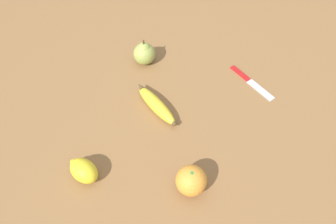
{
  "coord_description": "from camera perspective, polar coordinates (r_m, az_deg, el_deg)",
  "views": [
    {
      "loc": [
        -0.02,
        0.59,
        0.73
      ],
      "look_at": [
        0.06,
        0.03,
        0.03
      ],
      "focal_mm": 35.0,
      "sensor_mm": 36.0,
      "label": 1
    }
  ],
  "objects": [
    {
      "name": "paring_knife",
      "position": [
        1.04,
        14.08,
        5.29
      ],
      "size": [
        0.14,
        0.14,
        0.01
      ],
      "rotation": [
        0.0,
        0.0,
        0.78
      ],
      "color": "silver",
      "rests_on": "ground_plane"
    },
    {
      "name": "ground_plane",
      "position": [
        0.93,
        3.79,
        -0.11
      ],
      "size": [
        3.0,
        3.0,
        0.0
      ],
      "primitive_type": "plane",
      "color": "olive"
    },
    {
      "name": "orange",
      "position": [
        0.78,
        4.06,
        -11.81
      ],
      "size": [
        0.07,
        0.07,
        0.07
      ],
      "color": "orange",
      "rests_on": "ground_plane"
    },
    {
      "name": "banana",
      "position": [
        0.93,
        -2.11,
        1.34
      ],
      "size": [
        0.15,
        0.15,
        0.04
      ],
      "rotation": [
        0.0,
        0.0,
        5.5
      ],
      "color": "yellow",
      "rests_on": "ground_plane"
    },
    {
      "name": "lemon",
      "position": [
        0.82,
        -14.47,
        -9.85
      ],
      "size": [
        0.1,
        0.09,
        0.05
      ],
      "rotation": [
        0.0,
        0.0,
        5.76
      ],
      "color": "yellow",
      "rests_on": "ground_plane"
    },
    {
      "name": "pear",
      "position": [
        1.05,
        -4.15,
        10.23
      ],
      "size": [
        0.07,
        0.07,
        0.09
      ],
      "color": "#99A84C",
      "rests_on": "ground_plane"
    }
  ]
}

